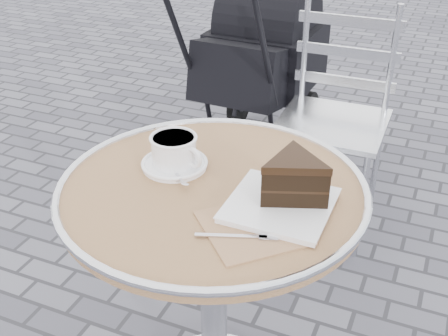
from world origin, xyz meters
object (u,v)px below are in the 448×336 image
at_px(cafe_table, 213,243).
at_px(cappuccino_set, 175,154).
at_px(bistro_chair, 340,93).
at_px(cake_plate_set, 290,185).
at_px(baby_stroller, 259,68).

xyz_separation_m(cafe_table, cappuccino_set, (-0.12, 0.05, 0.20)).
bearing_deg(cappuccino_set, bistro_chair, 94.97).
relative_size(cake_plate_set, baby_stroller, 0.35).
bearing_deg(baby_stroller, cafe_table, -71.85).
xyz_separation_m(cappuccino_set, baby_stroller, (-0.31, 1.46, -0.32)).
height_order(cafe_table, baby_stroller, baby_stroller).
bearing_deg(cappuccino_set, cafe_table, -6.05).
height_order(cappuccino_set, baby_stroller, baby_stroller).
xyz_separation_m(cake_plate_set, bistro_chair, (-0.12, 1.09, -0.22)).
bearing_deg(cafe_table, baby_stroller, 105.88).
xyz_separation_m(cafe_table, bistro_chair, (0.06, 1.08, -0.01)).
xyz_separation_m(cafe_table, cake_plate_set, (0.19, -0.01, 0.22)).
relative_size(cafe_table, cake_plate_set, 2.13).
distance_m(cafe_table, bistro_chair, 1.08).
relative_size(bistro_chair, baby_stroller, 0.90).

